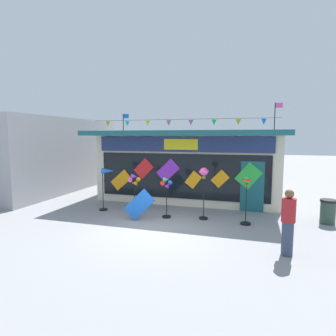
{
  "coord_description": "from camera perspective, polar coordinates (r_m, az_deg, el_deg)",
  "views": [
    {
      "loc": [
        2.93,
        -8.41,
        2.98
      ],
      "look_at": [
        -0.53,
        3.02,
        1.63
      ],
      "focal_mm": 30.33,
      "sensor_mm": 36.0,
      "label": 1
    }
  ],
  "objects": [
    {
      "name": "wind_spinner_center_left",
      "position": [
        10.33,
        -0.35,
        -4.69
      ],
      "size": [
        0.41,
        0.33,
        1.5
      ],
      "color": "black",
      "rests_on": "ground_plane"
    },
    {
      "name": "kite_shop_building",
      "position": [
        14.17,
        4.92,
        0.95
      ],
      "size": [
        8.45,
        5.82,
        4.48
      ],
      "color": "beige",
      "rests_on": "ground_plane"
    },
    {
      "name": "wind_spinner_right",
      "position": [
        9.86,
        15.51,
        -4.12
      ],
      "size": [
        0.35,
        0.35,
        1.69
      ],
      "color": "black",
      "rests_on": "ground_plane"
    },
    {
      "name": "wind_spinner_far_left",
      "position": [
        11.53,
        -12.25,
        -2.22
      ],
      "size": [
        0.66,
        0.35,
        1.73
      ],
      "color": "black",
      "rests_on": "ground_plane"
    },
    {
      "name": "wind_spinner_center_right",
      "position": [
        10.17,
        7.23,
        -2.46
      ],
      "size": [
        0.32,
        0.32,
        1.87
      ],
      "color": "black",
      "rests_on": "ground_plane"
    },
    {
      "name": "wind_spinner_left",
      "position": [
        10.98,
        -6.78,
        -3.43
      ],
      "size": [
        0.45,
        0.29,
        1.54
      ],
      "color": "black",
      "rests_on": "ground_plane"
    },
    {
      "name": "person_near_camera",
      "position": [
        7.77,
        22.97,
        -9.71
      ],
      "size": [
        0.34,
        0.46,
        1.68
      ],
      "rotation": [
        0.0,
        0.0,
        0.06
      ],
      "color": "#333D56",
      "rests_on": "ground_plane"
    },
    {
      "name": "trash_bin",
      "position": [
        11.19,
        29.45,
        -7.61
      ],
      "size": [
        0.52,
        0.52,
        0.83
      ],
      "color": "#2D4238",
      "rests_on": "ground_plane"
    },
    {
      "name": "display_kite_on_ground",
      "position": [
        10.16,
        -5.8,
        -7.32
      ],
      "size": [
        1.14,
        0.19,
        1.14
      ],
      "primitive_type": "cube",
      "rotation": [
        -0.15,
        0.79,
        0.0
      ],
      "color": "blue",
      "rests_on": "ground_plane"
    },
    {
      "name": "neighbour_building",
      "position": [
        18.02,
        -25.69,
        2.56
      ],
      "size": [
        6.04,
        8.91,
        3.92
      ],
      "primitive_type": "cube",
      "color": "#99999E",
      "rests_on": "ground_plane"
    },
    {
      "name": "ground_plane",
      "position": [
        9.39,
        -2.3,
        -12.07
      ],
      "size": [
        80.0,
        80.0,
        0.0
      ],
      "primitive_type": "plane",
      "color": "gray"
    }
  ]
}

